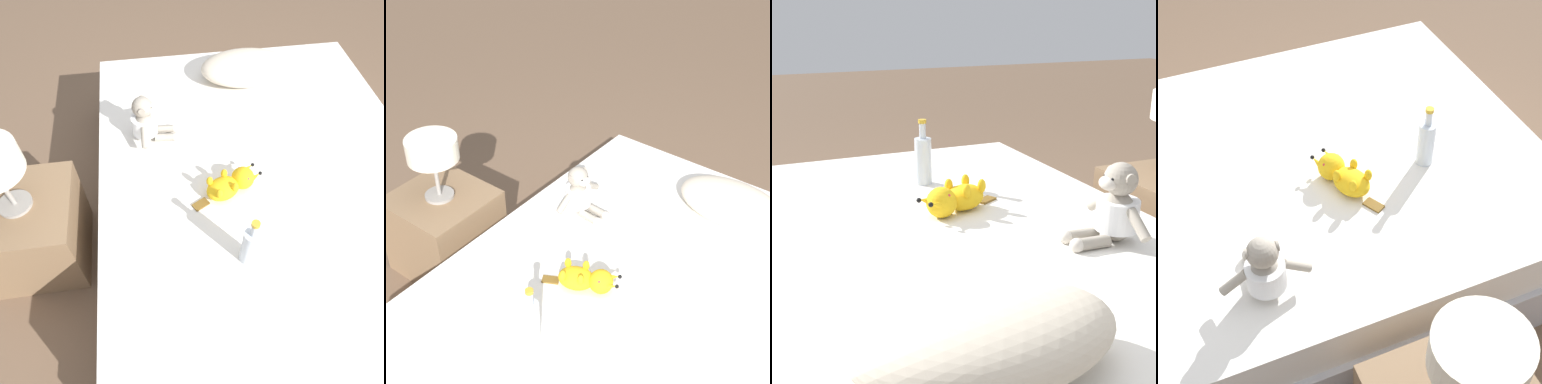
# 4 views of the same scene
# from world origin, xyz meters

# --- Properties ---
(ground_plane) EXTENTS (16.00, 16.00, 0.00)m
(ground_plane) POSITION_xyz_m (0.00, 0.00, 0.00)
(ground_plane) COLOR brown
(bed) EXTENTS (1.56, 1.95, 0.40)m
(bed) POSITION_xyz_m (0.00, 0.00, 0.20)
(bed) COLOR #B2B2B7
(bed) RESTS_ON ground_plane
(plush_monkey) EXTENTS (0.23, 0.29, 0.24)m
(plush_monkey) POSITION_xyz_m (-0.51, 0.26, 0.50)
(plush_monkey) COLOR #9E9384
(plush_monkey) RESTS_ON bed
(plush_yellow_creature) EXTENTS (0.32, 0.19, 0.10)m
(plush_yellow_creature) POSITION_xyz_m (-0.18, -0.13, 0.45)
(plush_yellow_creature) COLOR yellow
(plush_yellow_creature) RESTS_ON bed
(glass_bottle) EXTENTS (0.06, 0.06, 0.25)m
(glass_bottle) POSITION_xyz_m (-0.19, -0.46, 0.50)
(glass_bottle) COLOR silver
(glass_bottle) RESTS_ON bed
(bedside_lamp) EXTENTS (0.24, 0.24, 0.32)m
(bedside_lamp) POSITION_xyz_m (-1.09, -0.09, 0.68)
(bedside_lamp) COLOR gray
(bedside_lamp) RESTS_ON nightstand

